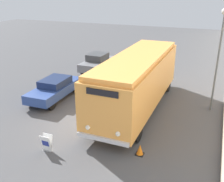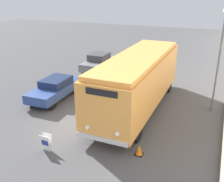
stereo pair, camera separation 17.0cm
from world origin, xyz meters
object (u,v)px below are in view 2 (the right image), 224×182
at_px(streetlamp, 221,47).
at_px(parked_car_near, 56,88).
at_px(traffic_cone, 139,150).
at_px(sign_board, 46,143).
at_px(vintage_bus, 138,79).
at_px(parked_car_mid, 99,62).

relative_size(streetlamp, parked_car_near, 1.29).
bearing_deg(parked_car_near, traffic_cone, -31.02).
bearing_deg(streetlamp, sign_board, -131.68).
xyz_separation_m(streetlamp, traffic_cone, (-2.62, -6.11, -3.66)).
height_order(vintage_bus, traffic_cone, vintage_bus).
xyz_separation_m(parked_car_near, traffic_cone, (7.13, -3.98, -0.48)).
relative_size(vintage_bus, sign_board, 12.64).
relative_size(vintage_bus, streetlamp, 1.69).
distance_m(vintage_bus, parked_car_mid, 8.40).
distance_m(streetlamp, traffic_cone, 7.59).
height_order(parked_car_mid, traffic_cone, parked_car_mid).
height_order(parked_car_near, parked_car_mid, parked_car_mid).
relative_size(sign_board, traffic_cone, 1.57).
xyz_separation_m(vintage_bus, sign_board, (-2.37, -5.95, -1.51)).
relative_size(vintage_bus, parked_car_near, 2.19).
relative_size(streetlamp, traffic_cone, 11.72).
distance_m(streetlamp, parked_car_near, 10.48).
xyz_separation_m(sign_board, parked_car_mid, (-3.26, 12.08, 0.40)).
bearing_deg(parked_car_mid, streetlamp, -24.43).
xyz_separation_m(vintage_bus, parked_car_near, (-5.50, -0.63, -1.17)).
bearing_deg(parked_car_mid, vintage_bus, -46.75).
xyz_separation_m(vintage_bus, streetlamp, (4.26, 1.49, 2.02)).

